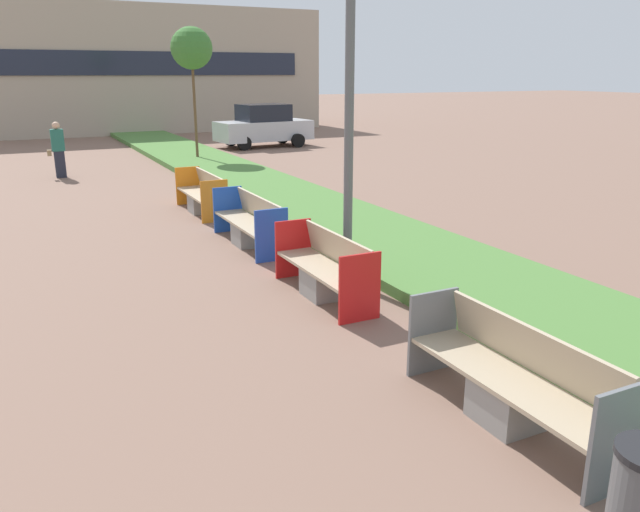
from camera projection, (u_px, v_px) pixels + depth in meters
name	position (u px, v px, depth m)	size (l,w,h in m)	color
planter_grass_strip	(405.00, 251.00, 11.33)	(2.80, 120.00, 0.18)	#4C7A38
building_backdrop	(136.00, 70.00, 35.33)	(19.91, 6.58, 6.65)	tan
bench_grey_frame	(511.00, 385.00, 5.87)	(0.65, 2.42, 0.94)	gray
bench_red_frame	(326.00, 272.00, 9.20)	(0.65, 2.20, 0.94)	gray
bench_blue_frame	(250.00, 226.00, 11.97)	(0.65, 2.46, 0.94)	gray
bench_orange_frame	(202.00, 197.00, 14.77)	(0.65, 2.28, 0.94)	gray
sapling_tree_far	(192.00, 49.00, 22.19)	(1.48, 1.48, 4.78)	brown
pedestrian_walking	(58.00, 149.00, 19.54)	(0.53, 0.24, 1.74)	#232633
parked_car_distant	(264.00, 126.00, 27.69)	(4.35, 2.17, 1.86)	#B7BABF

